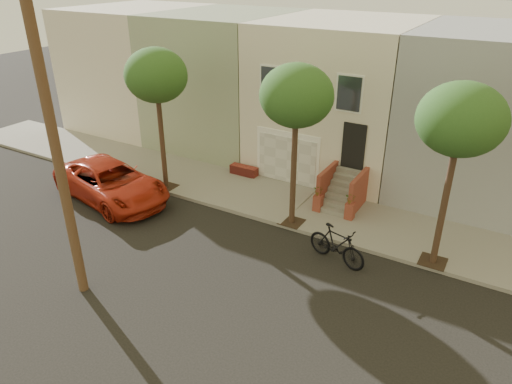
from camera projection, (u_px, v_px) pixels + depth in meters
The scene contains 9 objects.
ground at pixel (216, 266), 16.40m from camera, with size 90.00×90.00×0.00m, color black.
sidewalk at pixel (286, 203), 20.50m from camera, with size 40.00×3.70×0.15m, color gray.
house_row at pixel (341, 93), 23.44m from camera, with size 33.10×11.70×7.00m.
tree_left at pixel (156, 76), 19.58m from camera, with size 2.70×2.57×6.30m.
tree_mid at pixel (296, 97), 16.63m from camera, with size 2.70×2.57×6.30m.
tree_right at pixel (461, 121), 14.14m from camera, with size 2.70×2.57×6.30m.
utility_pole at pixel (484, 248), 8.00m from camera, with size 23.60×1.22×10.00m.
pickup_truck at pixel (111, 182), 20.66m from camera, with size 2.75×5.97×1.66m, color #AA2613.
motorcycle at pixel (337, 245), 16.36m from camera, with size 0.65×2.31×1.39m, color black.
Camera 1 is at (8.06, -10.98, 9.59)m, focal length 32.97 mm.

